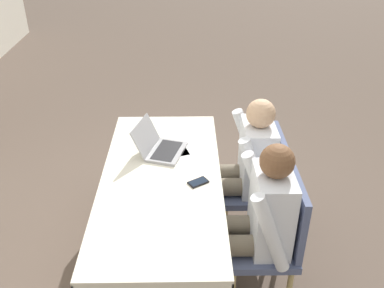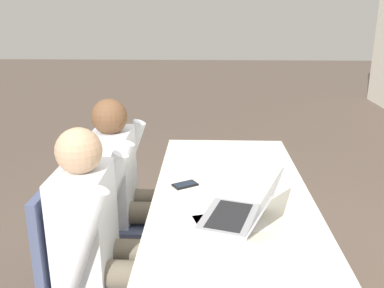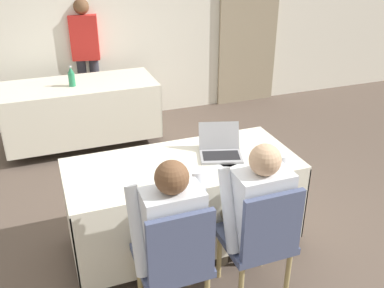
# 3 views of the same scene
# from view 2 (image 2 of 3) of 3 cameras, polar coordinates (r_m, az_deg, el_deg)

# --- Properties ---
(conference_table_near) EXTENTS (1.73, 0.78, 0.76)m
(conference_table_near) POSITION_cam_2_polar(r_m,az_deg,el_deg) (2.26, 5.18, -10.59)
(conference_table_near) COLOR silver
(conference_table_near) RESTS_ON ground_plane
(laptop) EXTENTS (0.39, 0.39, 0.21)m
(laptop) POSITION_cam_2_polar(r_m,az_deg,el_deg) (1.88, 6.43, -9.06)
(laptop) COLOR #99999E
(laptop) RESTS_ON conference_table_near
(cell_phone) EXTENTS (0.13, 0.14, 0.01)m
(cell_phone) POSITION_cam_2_polar(r_m,az_deg,el_deg) (2.24, -0.93, -5.45)
(cell_phone) COLOR black
(cell_phone) RESTS_ON conference_table_near
(paper_beside_laptop) EXTENTS (0.24, 0.31, 0.00)m
(paper_beside_laptop) POSITION_cam_2_polar(r_m,az_deg,el_deg) (1.89, -0.13, -10.30)
(paper_beside_laptop) COLOR white
(paper_beside_laptop) RESTS_ON conference_table_near
(paper_centre_table) EXTENTS (0.29, 0.35, 0.00)m
(paper_centre_table) POSITION_cam_2_polar(r_m,az_deg,el_deg) (1.89, 5.24, -10.38)
(paper_centre_table) COLOR white
(paper_centre_table) RESTS_ON conference_table_near
(paper_left_edge) EXTENTS (0.30, 0.35, 0.00)m
(paper_left_edge) POSITION_cam_2_polar(r_m,az_deg,el_deg) (1.61, 0.91, -15.79)
(paper_left_edge) COLOR white
(paper_left_edge) RESTS_ON conference_table_near
(chair_near_left) EXTENTS (0.44, 0.44, 0.91)m
(chair_near_left) POSITION_cam_2_polar(r_m,az_deg,el_deg) (2.62, -10.80, -8.46)
(chair_near_left) COLOR tan
(chair_near_left) RESTS_ON ground_plane
(chair_near_right) EXTENTS (0.44, 0.44, 0.91)m
(chair_near_right) POSITION_cam_2_polar(r_m,az_deg,el_deg) (2.12, -14.33, -15.48)
(chair_near_right) COLOR tan
(chair_near_right) RESTS_ON ground_plane
(person_checkered_shirt) EXTENTS (0.50, 0.52, 1.17)m
(person_checkered_shirt) POSITION_cam_2_polar(r_m,az_deg,el_deg) (2.53, -8.72, -5.31)
(person_checkered_shirt) COLOR #665B4C
(person_checkered_shirt) RESTS_ON ground_plane
(person_white_shirt) EXTENTS (0.50, 0.52, 1.17)m
(person_white_shirt) POSITION_cam_2_polar(r_m,az_deg,el_deg) (2.01, -11.80, -11.91)
(person_white_shirt) COLOR #665B4C
(person_white_shirt) RESTS_ON ground_plane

